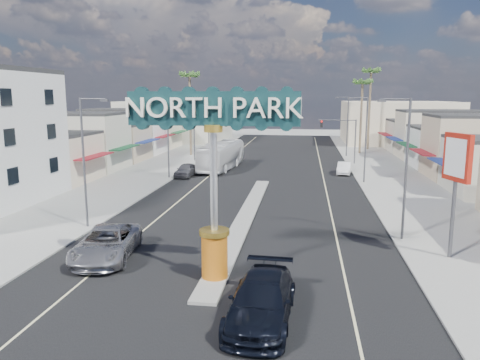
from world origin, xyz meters
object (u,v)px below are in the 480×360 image
(city_bus, at_px, (222,155))
(bank_pylon_sign, at_px, (457,165))
(palm_left_far, at_px, (190,79))
(streetlight_l_mid, at_px, (169,133))
(traffic_signal_left, at_px, (207,131))
(streetlight_r_near, at_px, (404,162))
(suv_right, at_px, (261,300))
(palm_right_far, at_px, (371,76))
(traffic_signal_right, at_px, (342,132))
(suv_left, at_px, (107,243))
(gateway_sign, at_px, (214,163))
(palm_right_mid, at_px, (363,86))
(car_parked_right, at_px, (344,168))
(streetlight_r_far, at_px, (346,123))
(car_parked_left, at_px, (186,170))
(streetlight_l_far, at_px, (210,122))
(streetlight_l_near, at_px, (86,156))
(streetlight_r_mid, at_px, (364,135))

(city_bus, height_order, bank_pylon_sign, bank_pylon_sign)
(palm_left_far, bearing_deg, streetlight_l_mid, -82.69)
(traffic_signal_left, relative_size, city_bus, 0.49)
(streetlight_r_near, relative_size, suv_right, 1.46)
(palm_left_far, xyz_separation_m, palm_right_far, (28.00, 12.00, 0.89))
(traffic_signal_right, xyz_separation_m, suv_left, (-15.84, -39.74, -3.39))
(traffic_signal_left, relative_size, palm_left_far, 0.46)
(gateway_sign, distance_m, palm_right_mid, 55.76)
(suv_right, bearing_deg, car_parked_right, 83.32)
(gateway_sign, xyz_separation_m, streetlight_r_far, (10.43, 50.02, -0.86))
(streetlight_l_mid, xyz_separation_m, car_parked_left, (1.43, 1.40, -4.30))
(streetlight_r_far, relative_size, palm_right_mid, 0.74)
(palm_right_mid, distance_m, suv_left, 56.20)
(traffic_signal_left, height_order, bank_pylon_sign, bank_pylon_sign)
(palm_left_far, relative_size, car_parked_left, 2.92)
(traffic_signal_left, relative_size, suv_right, 0.98)
(streetlight_l_mid, xyz_separation_m, streetlight_l_far, (0.00, 22.00, 0.00))
(streetlight_l_near, relative_size, streetlight_l_far, 1.00)
(streetlight_l_mid, distance_m, streetlight_r_far, 30.32)
(gateway_sign, distance_m, streetlight_l_far, 51.10)
(streetlight_r_far, relative_size, suv_right, 1.46)
(streetlight_r_near, relative_size, streetlight_r_far, 1.00)
(palm_right_mid, distance_m, car_parked_right, 22.84)
(palm_left_far, relative_size, bank_pylon_sign, 1.87)
(traffic_signal_left, bearing_deg, palm_left_far, 122.43)
(streetlight_l_far, relative_size, bank_pylon_sign, 1.29)
(streetlight_r_mid, relative_size, car_parked_left, 2.01)
(streetlight_l_far, bearing_deg, car_parked_left, -86.02)
(streetlight_r_far, distance_m, suv_right, 54.72)
(streetlight_r_mid, height_order, car_parked_left, streetlight_r_mid)
(streetlight_l_near, distance_m, car_parked_right, 32.60)
(streetlight_l_mid, height_order, car_parked_right, streetlight_l_mid)
(streetlight_l_mid, distance_m, palm_left_far, 21.16)
(palm_right_far, xyz_separation_m, car_parked_right, (-6.00, -26.19, -11.68))
(city_bus, bearing_deg, car_parked_left, -110.61)
(palm_right_mid, height_order, suv_right, palm_right_mid)
(streetlight_r_mid, bearing_deg, traffic_signal_right, 95.10)
(streetlight_r_near, bearing_deg, palm_left_far, 120.36)
(streetlight_l_near, distance_m, streetlight_r_near, 20.87)
(palm_right_far, bearing_deg, city_bus, -130.62)
(gateway_sign, relative_size, palm_right_mid, 0.76)
(streetlight_r_far, height_order, bank_pylon_sign, streetlight_r_far)
(streetlight_l_near, bearing_deg, city_bus, 80.81)
(streetlight_r_mid, xyz_separation_m, suv_left, (-17.09, -25.75, -4.18))
(streetlight_r_mid, bearing_deg, palm_right_mid, 84.36)
(bank_pylon_sign, bearing_deg, traffic_signal_left, 101.91)
(streetlight_l_far, height_order, streetlight_r_far, same)
(gateway_sign, relative_size, streetlight_r_far, 1.02)
(streetlight_l_mid, relative_size, city_bus, 0.73)
(streetlight_l_mid, relative_size, streetlight_r_mid, 1.00)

